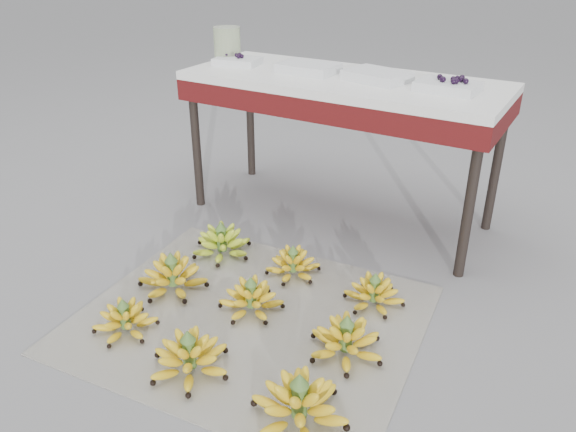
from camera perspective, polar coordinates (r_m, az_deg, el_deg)
The scene contains 17 objects.
ground at distance 2.26m, azimuth -5.26°, elevation -9.12°, with size 60.00×60.00×0.00m, color gray.
newspaper_mat at distance 2.18m, azimuth -3.85°, elevation -10.36°, with size 1.25×1.05×0.01m, color silver.
bunch_front_left at distance 2.17m, azimuth -16.21°, elevation -10.09°, with size 0.29×0.29×0.14m.
bunch_front_center at distance 1.95m, azimuth -9.96°, elevation -13.94°, with size 0.36×0.36×0.17m.
bunch_front_right at distance 1.76m, azimuth 1.15°, elevation -18.63°, with size 0.37×0.37×0.18m.
bunch_mid_left at distance 2.36m, azimuth -11.64°, elevation -6.02°, with size 0.35×0.35×0.17m.
bunch_mid_center at distance 2.20m, azimuth -3.76°, elevation -8.37°, with size 0.31×0.31×0.15m.
bunch_mid_right at distance 1.99m, azimuth 5.92°, elevation -12.49°, with size 0.33×0.33×0.16m.
bunch_back_left at distance 2.57m, azimuth -6.74°, elevation -2.73°, with size 0.30×0.30×0.17m.
bunch_back_center at distance 2.41m, azimuth 0.51°, elevation -4.92°, with size 0.28×0.28×0.14m.
bunch_back_right at distance 2.25m, azimuth 8.74°, elevation -7.76°, with size 0.25×0.25×0.14m.
vendor_table at distance 2.72m, azimuth 5.55°, elevation 12.20°, with size 1.51×0.60×0.72m.
tray_far_left at distance 2.96m, azimuth -5.16°, elevation 15.43°, with size 0.25×0.20×0.06m.
tray_left at distance 2.78m, azimuth 2.09°, elevation 14.81°, with size 0.28×0.20×0.04m.
tray_right at distance 2.64m, azimuth 9.04°, elevation 13.89°, with size 0.31×0.25×0.04m.
tray_far_right at distance 2.52m, azimuth 15.96°, elevation 12.60°, with size 0.26×0.19×0.06m.
glass_jar at distance 3.04m, azimuth -6.19°, elevation 16.96°, with size 0.14×0.14×0.17m, color beige.
Camera 1 is at (1.10, -1.47, 1.32)m, focal length 35.00 mm.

